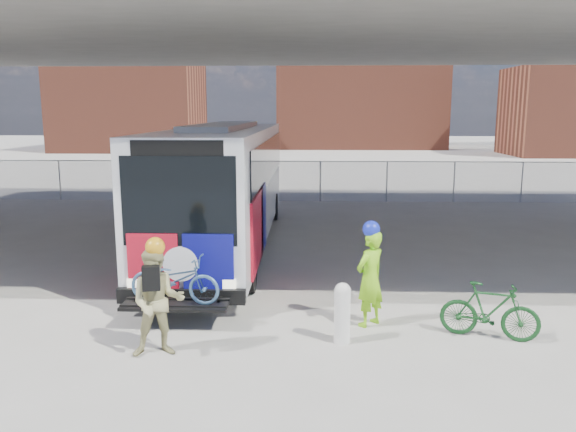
# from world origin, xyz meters

# --- Properties ---
(ground) EXTENTS (160.00, 160.00, 0.00)m
(ground) POSITION_xyz_m (0.00, 0.00, 0.00)
(ground) COLOR #9E9991
(ground) RESTS_ON ground
(bus) EXTENTS (2.67, 12.98, 3.69)m
(bus) POSITION_xyz_m (-2.00, 3.33, 2.11)
(bus) COLOR silver
(bus) RESTS_ON ground
(overpass) EXTENTS (40.00, 16.00, 7.95)m
(overpass) POSITION_xyz_m (0.00, 4.00, 6.54)
(overpass) COLOR #605E59
(overpass) RESTS_ON ground
(chainlink_fence) EXTENTS (30.00, 0.06, 30.00)m
(chainlink_fence) POSITION_xyz_m (0.00, 12.00, 1.42)
(chainlink_fence) COLOR gray
(chainlink_fence) RESTS_ON ground
(brick_buildings) EXTENTS (54.00, 22.00, 12.00)m
(brick_buildings) POSITION_xyz_m (1.23, 48.23, 5.42)
(brick_buildings) COLOR brown
(brick_buildings) RESTS_ON ground
(smokestack) EXTENTS (2.20, 2.20, 25.00)m
(smokestack) POSITION_xyz_m (14.00, 55.00, 12.50)
(smokestack) COLOR brown
(smokestack) RESTS_ON ground
(bollard) EXTENTS (0.29, 0.29, 1.10)m
(bollard) POSITION_xyz_m (1.11, -3.86, 0.59)
(bollard) COLOR silver
(bollard) RESTS_ON ground
(cyclist_hivis) EXTENTS (0.80, 0.79, 2.04)m
(cyclist_hivis) POSITION_xyz_m (1.67, -2.99, 0.98)
(cyclist_hivis) COLOR #85DC17
(cyclist_hivis) RESTS_ON ground
(cyclist_tan) EXTENTS (1.03, 0.88, 2.03)m
(cyclist_tan) POSITION_xyz_m (-1.99, -4.48, 0.96)
(cyclist_tan) COLOR tan
(cyclist_tan) RESTS_ON ground
(bike_parked) EXTENTS (1.80, 0.98, 1.04)m
(bike_parked) POSITION_xyz_m (3.77, -3.56, 0.52)
(bike_parked) COLOR #15441C
(bike_parked) RESTS_ON ground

